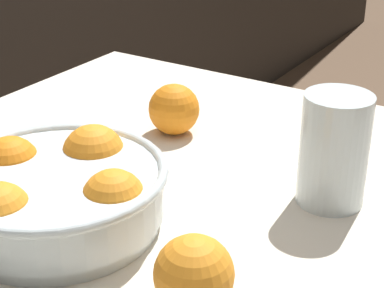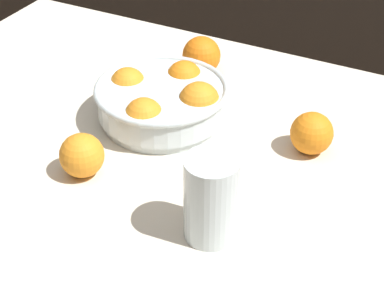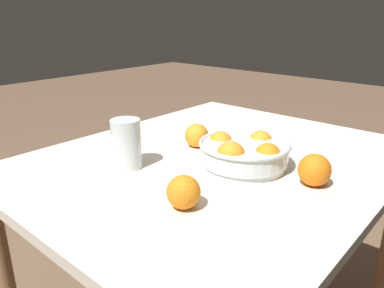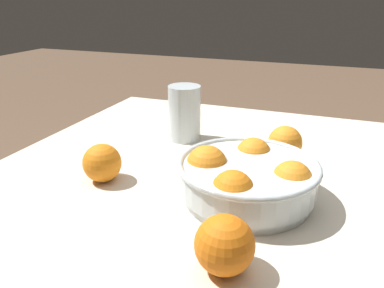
{
  "view_description": "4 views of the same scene",
  "coord_description": "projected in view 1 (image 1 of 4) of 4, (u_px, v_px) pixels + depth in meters",
  "views": [
    {
      "loc": [
        -0.45,
        -0.37,
        1.18
      ],
      "look_at": [
        0.16,
        0.01,
        0.84
      ],
      "focal_mm": 60.0,
      "sensor_mm": 36.0,
      "label": 1
    },
    {
      "loc": [
        0.54,
        -0.8,
        1.46
      ],
      "look_at": [
        0.15,
        -0.05,
        0.85
      ],
      "focal_mm": 60.0,
      "sensor_mm": 36.0,
      "label": 2
    },
    {
      "loc": [
        0.85,
        0.65,
        1.19
      ],
      "look_at": [
        0.08,
        -0.03,
        0.83
      ],
      "focal_mm": 35.0,
      "sensor_mm": 36.0,
      "label": 3
    },
    {
      "loc": [
        -0.11,
        0.71,
        1.13
      ],
      "look_at": [
        0.16,
        -0.0,
        0.82
      ],
      "focal_mm": 35.0,
      "sensor_mm": 36.0,
      "label": 4
    }
  ],
  "objects": [
    {
      "name": "fruit_bowl",
      "position": [
        57.0,
        191.0,
        0.74
      ],
      "size": [
        0.26,
        0.26,
        0.1
      ],
      "color": "silver",
      "rests_on": "dining_table"
    },
    {
      "name": "orange_loose_aside",
      "position": [
        194.0,
        274.0,
        0.6
      ],
      "size": [
        0.08,
        0.08,
        0.08
      ],
      "primitive_type": "sphere",
      "color": "orange",
      "rests_on": "dining_table"
    },
    {
      "name": "juice_glass",
      "position": [
        333.0,
        155.0,
        0.78
      ],
      "size": [
        0.08,
        0.08,
        0.14
      ],
      "color": "#F4A314",
      "rests_on": "dining_table"
    },
    {
      "name": "orange_loose_near_bowl",
      "position": [
        174.0,
        109.0,
        0.97
      ],
      "size": [
        0.08,
        0.08,
        0.08
      ],
      "primitive_type": "sphere",
      "color": "orange",
      "rests_on": "dining_table"
    }
  ]
}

